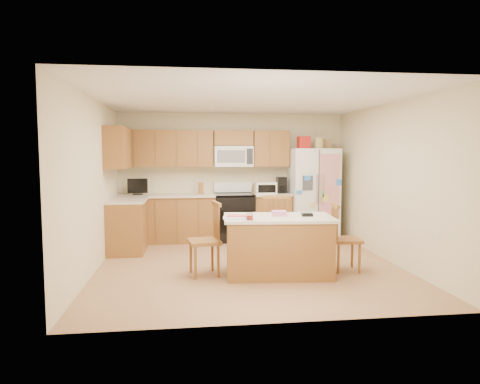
{
  "coord_description": "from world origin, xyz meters",
  "views": [
    {
      "loc": [
        -0.93,
        -6.34,
        1.7
      ],
      "look_at": [
        -0.08,
        0.35,
        1.1
      ],
      "focal_mm": 32.0,
      "sensor_mm": 36.0,
      "label": 1
    }
  ],
  "objects": [
    {
      "name": "windsor_chair_left",
      "position": [
        -0.66,
        -0.42,
        0.49
      ],
      "size": [
        0.49,
        0.51,
        1.03
      ],
      "color": "#935C2A",
      "rests_on": "ground"
    },
    {
      "name": "refrigerator",
      "position": [
        1.57,
        1.87,
        0.92
      ],
      "size": [
        0.9,
        0.79,
        2.04
      ],
      "color": "white",
      "rests_on": "ground"
    },
    {
      "name": "island",
      "position": [
        0.34,
        -0.54,
        0.42
      ],
      "size": [
        1.58,
        1.01,
        0.92
      ],
      "color": "#935C2A",
      "rests_on": "ground"
    },
    {
      "name": "windsor_chair_back",
      "position": [
        0.46,
        0.19,
        0.5
      ],
      "size": [
        0.51,
        0.49,
        1.07
      ],
      "color": "#935C2A",
      "rests_on": "ground"
    },
    {
      "name": "windsor_chair_right",
      "position": [
        1.34,
        -0.46,
        0.46
      ],
      "size": [
        0.44,
        0.46,
        0.98
      ],
      "color": "#935C2A",
      "rests_on": "ground"
    },
    {
      "name": "stove",
      "position": [
        0.0,
        1.94,
        0.47
      ],
      "size": [
        0.76,
        0.65,
        1.13
      ],
      "color": "black",
      "rests_on": "ground"
    },
    {
      "name": "ground",
      "position": [
        0.0,
        0.0,
        0.0
      ],
      "size": [
        4.5,
        4.5,
        0.0
      ],
      "primitive_type": "plane",
      "color": "#966B48",
      "rests_on": "ground"
    },
    {
      "name": "room_shell",
      "position": [
        0.0,
        0.0,
        1.44
      ],
      "size": [
        4.6,
        4.6,
        2.52
      ],
      "color": "beige",
      "rests_on": "ground"
    },
    {
      "name": "cabinetry",
      "position": [
        -0.98,
        1.79,
        0.91
      ],
      "size": [
        3.36,
        1.56,
        2.15
      ],
      "color": "#935C2A",
      "rests_on": "ground"
    }
  ]
}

